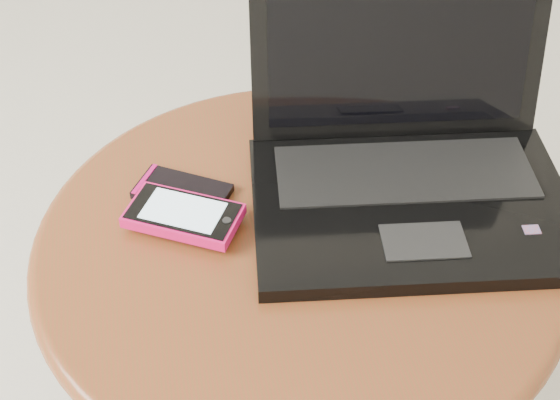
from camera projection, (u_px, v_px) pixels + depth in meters
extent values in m
cylinder|color=brown|center=(296.00, 363.00, 1.00)|extent=(0.09, 0.09, 0.40)
cylinder|color=brown|center=(299.00, 243.00, 0.86)|extent=(0.54, 0.54, 0.03)
torus|color=brown|center=(299.00, 243.00, 0.86)|extent=(0.57, 0.57, 0.03)
cube|color=black|center=(412.00, 207.00, 0.87)|extent=(0.37, 0.28, 0.02)
cube|color=black|center=(405.00, 172.00, 0.89)|extent=(0.30, 0.14, 0.00)
cube|color=black|center=(424.00, 241.00, 0.81)|extent=(0.09, 0.06, 0.00)
cube|color=red|center=(532.00, 230.00, 0.83)|extent=(0.02, 0.02, 0.00)
cube|color=black|center=(399.00, 49.00, 0.90)|extent=(0.34, 0.09, 0.21)
cube|color=black|center=(400.00, 50.00, 0.89)|extent=(0.30, 0.08, 0.17)
cube|color=black|center=(182.00, 191.00, 0.89)|extent=(0.12, 0.10, 0.01)
cube|color=#C60B61|center=(145.00, 179.00, 0.90)|extent=(0.03, 0.05, 0.00)
cube|color=#E6105F|center=(184.00, 216.00, 0.85)|extent=(0.13, 0.11, 0.01)
cube|color=black|center=(183.00, 211.00, 0.84)|extent=(0.13, 0.10, 0.00)
cube|color=#C6E6F6|center=(183.00, 210.00, 0.84)|extent=(0.10, 0.08, 0.00)
cylinder|color=black|center=(227.00, 220.00, 0.83)|extent=(0.01, 0.01, 0.00)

